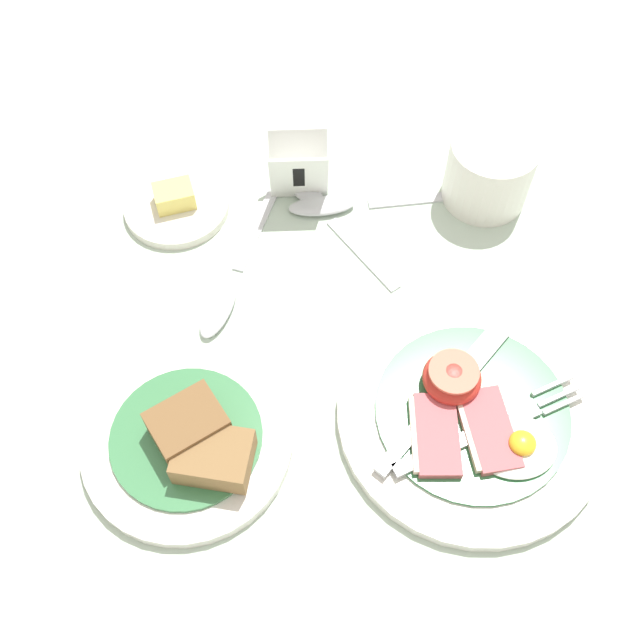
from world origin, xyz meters
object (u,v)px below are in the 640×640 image
(bread_plate, at_px, (191,440))
(teaspoon_by_saucer, at_px, (347,204))
(butter_dish, at_px, (176,204))
(number_card, at_px, (299,170))
(teaspoon_near_cup, at_px, (229,286))
(breakfast_plate, at_px, (471,414))
(teaspoon_stray, at_px, (318,205))
(sugar_cup, at_px, (490,170))

(bread_plate, bearing_deg, teaspoon_by_saucer, 57.57)
(butter_dish, height_order, teaspoon_by_saucer, butter_dish)
(bread_plate, bearing_deg, butter_dish, 93.40)
(number_card, relative_size, teaspoon_near_cup, 0.40)
(breakfast_plate, distance_m, bread_plate, 0.24)
(bread_plate, height_order, teaspoon_near_cup, bread_plate)
(butter_dish, bearing_deg, number_card, 4.07)
(teaspoon_by_saucer, relative_size, teaspoon_stray, 1.10)
(number_card, distance_m, teaspoon_near_cup, 0.14)
(number_card, bearing_deg, breakfast_plate, -61.84)
(teaspoon_near_cup, bearing_deg, bread_plate, 10.21)
(teaspoon_by_saucer, bearing_deg, teaspoon_stray, -5.59)
(teaspoon_by_saucer, bearing_deg, breakfast_plate, 105.74)
(sugar_cup, distance_m, teaspoon_by_saucer, 0.15)
(breakfast_plate, distance_m, teaspoon_by_saucer, 0.27)
(bread_plate, distance_m, number_card, 0.30)
(teaspoon_stray, bearing_deg, breakfast_plate, 172.77)
(teaspoon_near_cup, bearing_deg, teaspoon_by_saucer, 149.23)
(bread_plate, xyz_separation_m, teaspoon_near_cup, (0.04, 0.16, -0.01))
(sugar_cup, relative_size, butter_dish, 0.81)
(breakfast_plate, relative_size, teaspoon_near_cup, 1.28)
(number_card, bearing_deg, sugar_cup, -2.80)
(number_card, bearing_deg, teaspoon_stray, -45.23)
(sugar_cup, relative_size, teaspoon_by_saucer, 0.46)
(breakfast_plate, xyz_separation_m, teaspoon_near_cup, (-0.21, 0.16, -0.01))
(butter_dish, bearing_deg, teaspoon_stray, -4.42)
(sugar_cup, bearing_deg, teaspoon_by_saucer, -178.77)
(teaspoon_by_saucer, height_order, teaspoon_near_cup, same)
(butter_dish, xyz_separation_m, teaspoon_by_saucer, (0.18, -0.01, -0.00))
(breakfast_plate, distance_m, teaspoon_near_cup, 0.26)
(number_card, bearing_deg, butter_dish, -173.02)
(teaspoon_by_saucer, xyz_separation_m, teaspoon_stray, (-0.03, 0.00, 0.00))
(breakfast_plate, relative_size, bread_plate, 1.29)
(teaspoon_near_cup, bearing_deg, teaspoon_stray, 157.43)
(number_card, relative_size, teaspoon_by_saucer, 0.38)
(butter_dish, xyz_separation_m, number_card, (0.13, 0.01, 0.03))
(teaspoon_near_cup, bearing_deg, breakfast_plate, 75.45)
(teaspoon_by_saucer, bearing_deg, butter_dish, -6.31)
(breakfast_plate, bearing_deg, teaspoon_stray, 113.61)
(bread_plate, xyz_separation_m, teaspoon_stray, (0.13, 0.26, -0.01))
(bread_plate, height_order, number_card, number_card)
(breakfast_plate, bearing_deg, teaspoon_near_cup, 142.78)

